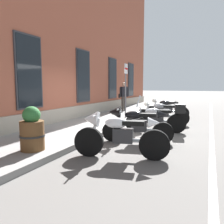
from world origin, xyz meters
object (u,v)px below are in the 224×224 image
at_px(motorcycle_grey_naked, 162,113).
at_px(motorcycle_black_naked, 166,109).
at_px(motorcycle_silver_touring, 159,117).
at_px(parking_sign, 126,83).
at_px(motorcycle_black_sport, 134,123).
at_px(pedestrian_dark_jacket, 124,95).
at_px(barrel_planter, 32,131).
at_px(motorcycle_white_sport, 117,133).

height_order(motorcycle_grey_naked, motorcycle_black_naked, motorcycle_black_naked).
relative_size(motorcycle_silver_touring, parking_sign, 0.82).
distance_m(motorcycle_black_sport, motorcycle_black_naked, 4.95).
bearing_deg(pedestrian_dark_jacket, motorcycle_grey_naked, -138.34).
bearing_deg(parking_sign, barrel_planter, 178.48).
bearing_deg(barrel_planter, motorcycle_silver_touring, -28.85).
relative_size(motorcycle_white_sport, motorcycle_black_sport, 1.06).
distance_m(parking_sign, barrel_planter, 5.91).
bearing_deg(motorcycle_white_sport, parking_sign, 18.29).
xyz_separation_m(motorcycle_black_naked, parking_sign, (-1.33, 1.64, 1.27)).
distance_m(motorcycle_white_sport, barrel_planter, 1.96).
bearing_deg(motorcycle_white_sport, motorcycle_silver_touring, -4.77).
distance_m(motorcycle_black_sport, pedestrian_dark_jacket, 7.16).
height_order(motorcycle_white_sport, pedestrian_dark_jacket, pedestrian_dark_jacket).
height_order(motorcycle_black_sport, barrel_planter, barrel_planter).
height_order(motorcycle_white_sport, motorcycle_grey_naked, motorcycle_white_sport).
bearing_deg(motorcycle_silver_touring, motorcycle_white_sport, 175.23).
bearing_deg(motorcycle_grey_naked, motorcycle_black_naked, 3.50).
height_order(motorcycle_silver_touring, motorcycle_black_naked, motorcycle_silver_touring).
distance_m(motorcycle_black_naked, barrel_planter, 7.35).
distance_m(pedestrian_dark_jacket, parking_sign, 3.25).
bearing_deg(motorcycle_grey_naked, barrel_planter, 160.75).
bearing_deg(parking_sign, motorcycle_black_naked, -50.90).
height_order(motorcycle_grey_naked, barrel_planter, barrel_planter).
xyz_separation_m(motorcycle_silver_touring, motorcycle_grey_naked, (1.61, 0.21, -0.06)).
bearing_deg(motorcycle_black_sport, barrel_planter, 140.96).
height_order(motorcycle_grey_naked, pedestrian_dark_jacket, pedestrian_dark_jacket).
relative_size(motorcycle_black_sport, parking_sign, 0.81).
height_order(motorcycle_black_naked, parking_sign, parking_sign).
distance_m(motorcycle_black_sport, parking_sign, 4.14).
xyz_separation_m(motorcycle_black_sport, parking_sign, (3.62, 1.61, 1.19)).
relative_size(motorcycle_black_sport, motorcycle_black_naked, 0.97).
bearing_deg(motorcycle_grey_naked, parking_sign, 78.42).
xyz_separation_m(pedestrian_dark_jacket, barrel_planter, (-8.74, -1.04, -0.51)).
distance_m(motorcycle_white_sport, motorcycle_black_naked, 6.45).
xyz_separation_m(motorcycle_black_sport, barrel_planter, (-2.17, 1.76, 0.03)).
bearing_deg(motorcycle_grey_naked, motorcycle_black_sport, 177.61).
bearing_deg(motorcycle_black_naked, motorcycle_white_sport, -179.54).
distance_m(motorcycle_silver_touring, parking_sign, 3.03).
bearing_deg(motorcycle_black_sport, motorcycle_white_sport, -176.78).
height_order(motorcycle_silver_touring, parking_sign, parking_sign).
relative_size(motorcycle_grey_naked, motorcycle_black_naked, 1.05).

